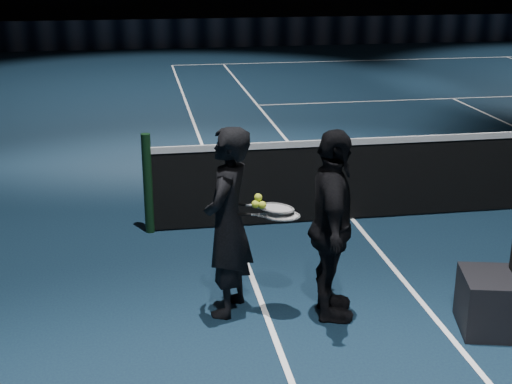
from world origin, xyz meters
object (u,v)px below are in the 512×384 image
at_px(player_b, 332,226).
at_px(tennis_balls, 259,202).
at_px(racket_lower, 283,216).
at_px(player_a, 228,222).
at_px(racket_upper, 277,208).

distance_m(player_b, tennis_balls, 0.62).
distance_m(racket_lower, tennis_balls, 0.22).
height_order(player_a, racket_upper, player_a).
xyz_separation_m(player_a, tennis_balls, (0.25, -0.06, 0.18)).
height_order(player_a, tennis_balls, player_a).
xyz_separation_m(player_a, player_b, (0.82, -0.23, 0.00)).
relative_size(player_b, tennis_balls, 13.38).
relative_size(player_a, racket_upper, 2.36).
xyz_separation_m(player_a, racket_upper, (0.40, -0.07, 0.12)).
bearing_deg(player_a, racket_upper, 106.20).
distance_m(player_b, racket_lower, 0.41).
xyz_separation_m(racket_lower, tennis_balls, (-0.19, 0.06, 0.11)).
bearing_deg(player_b, tennis_balls, 84.57).
relative_size(racket_lower, racket_upper, 1.00).
distance_m(racket_lower, racket_upper, 0.08).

